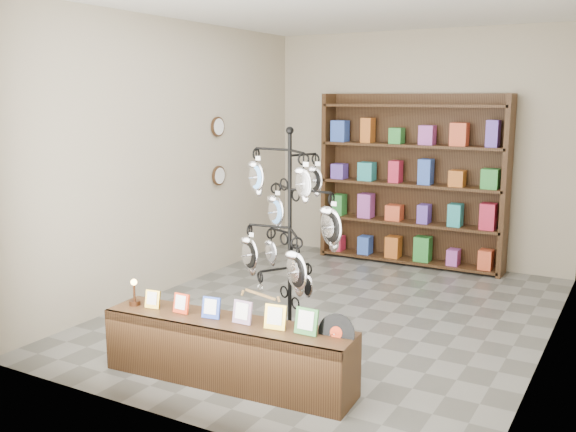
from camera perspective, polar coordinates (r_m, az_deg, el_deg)
name	(u,v)px	position (r m, az deg, el deg)	size (l,w,h in m)	color
ground	(334,313)	(6.58, 4.09, -8.62)	(5.00, 5.00, 0.00)	slate
room_envelope	(336,129)	(6.23, 4.31, 7.68)	(5.00, 5.00, 5.00)	#ABA28A
display_tree	(290,228)	(5.17, 0.15, -1.10)	(1.05, 1.05, 1.93)	black
front_shelf	(227,351)	(5.02, -5.40, -11.86)	(2.03, 0.55, 0.71)	black
back_shelving	(412,186)	(8.43, 10.92, 2.66)	(2.42, 0.36, 2.20)	black
wall_clocks	(218,151)	(7.94, -6.22, 5.73)	(0.03, 0.24, 0.84)	black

